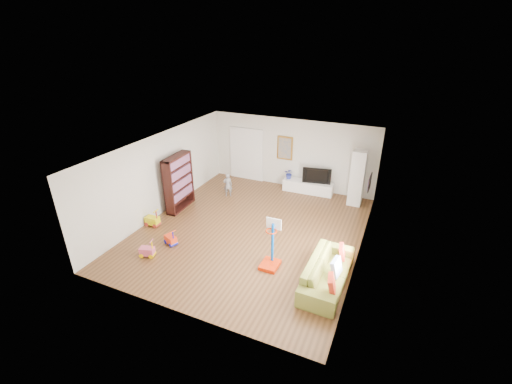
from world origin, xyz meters
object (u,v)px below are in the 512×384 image
at_px(bookshelf, 179,183).
at_px(sofa, 328,272).
at_px(media_console, 308,187).
at_px(basketball_hoop, 270,245).

relative_size(bookshelf, sofa, 0.84).
height_order(media_console, basketball_hoop, basketball_hoop).
bearing_deg(bookshelf, basketball_hoop, -27.03).
relative_size(media_console, bookshelf, 0.99).
height_order(bookshelf, sofa, bookshelf).
bearing_deg(bookshelf, media_console, 36.38).
xyz_separation_m(sofa, basketball_hoop, (-1.51, 0.03, 0.34)).
distance_m(bookshelf, sofa, 5.94).
bearing_deg(basketball_hoop, media_console, 94.65).
bearing_deg(bookshelf, sofa, -21.29).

